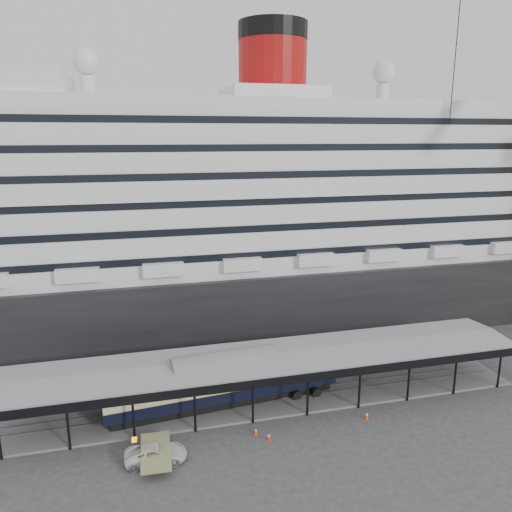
% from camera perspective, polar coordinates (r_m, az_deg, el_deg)
% --- Properties ---
extents(ground, '(200.00, 200.00, 0.00)m').
position_cam_1_polar(ground, '(52.72, 3.12, -18.59)').
color(ground, '#353537').
rests_on(ground, ground).
extents(cruise_ship, '(130.00, 30.00, 43.90)m').
position_cam_1_polar(cruise_ship, '(76.31, -3.98, 6.28)').
color(cruise_ship, black).
rests_on(cruise_ship, ground).
extents(platform_canopy, '(56.00, 9.18, 5.30)m').
position_cam_1_polar(platform_canopy, '(55.69, 1.55, -13.89)').
color(platform_canopy, slate).
rests_on(platform_canopy, ground).
extents(port_truck, '(5.53, 2.73, 1.51)m').
position_cam_1_polar(port_truck, '(48.15, -11.38, -21.27)').
color(port_truck, silver).
rests_on(port_truck, ground).
extents(pullman_carriage, '(25.21, 5.75, 24.56)m').
position_cam_1_polar(pullman_carriage, '(54.40, -3.62, -13.92)').
color(pullman_carriage, black).
rests_on(pullman_carriage, ground).
extents(traffic_cone_left, '(0.43, 0.43, 0.69)m').
position_cam_1_polar(traffic_cone_left, '(50.95, -0.03, -19.37)').
color(traffic_cone_left, '#FA4B0D').
rests_on(traffic_cone_left, ground).
extents(traffic_cone_mid, '(0.38, 0.38, 0.73)m').
position_cam_1_polar(traffic_cone_mid, '(50.17, 1.47, -19.92)').
color(traffic_cone_mid, red).
rests_on(traffic_cone_mid, ground).
extents(traffic_cone_right, '(0.42, 0.42, 0.79)m').
position_cam_1_polar(traffic_cone_right, '(54.37, 12.56, -17.36)').
color(traffic_cone_right, '#D84F0C').
rests_on(traffic_cone_right, ground).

